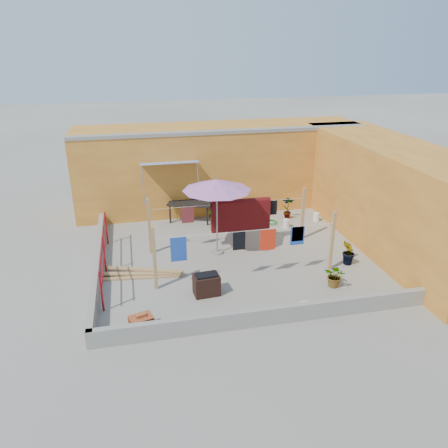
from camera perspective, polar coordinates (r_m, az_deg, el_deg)
The scene contains 21 objects.
ground at distance 13.54m, azimuth 1.39°, elevation -4.25°, with size 80.00×80.00×0.00m, color #9E998E.
wall_back at distance 17.36m, azimuth -0.64°, elevation 7.57°, with size 11.00×3.27×3.21m.
wall_right at distance 14.95m, azimuth 21.24°, elevation 3.46°, with size 2.40×9.00×3.20m, color orange.
parapet_front at distance 10.46m, azimuth 6.13°, elevation -11.82°, with size 8.30×0.16×0.44m, color gray.
parapet_left at distance 13.17m, azimuth -16.19°, elevation -4.94°, with size 0.16×7.30×0.44m, color gray.
red_railing at distance 12.76m, azimuth -15.44°, elevation -3.27°, with size 0.05×4.20×1.10m.
clothesline_rig at distance 13.69m, azimuth 2.15°, elevation 0.72°, with size 5.09×2.35×1.80m.
patio_umbrella at distance 12.91m, azimuth -0.95°, elevation 5.07°, with size 2.73×2.73×2.48m.
outdoor_table at distance 16.01m, azimuth -4.43°, elevation 2.65°, with size 1.75×1.29×0.74m.
brick_stack at distance 10.38m, azimuth -10.73°, elevation -12.64°, with size 0.59×0.50×0.44m.
lumber_pile at distance 12.63m, azimuth -10.59°, elevation -6.38°, with size 2.36×0.90×0.15m.
brazier at distance 11.47m, azimuth -2.30°, elevation -7.90°, with size 0.70×0.49×0.60m.
white_basin at distance 11.19m, azimuth 10.85°, elevation -10.66°, with size 0.52×0.52×0.09m.
water_jug_a at distance 15.69m, azimuth 8.11°, elevation 0.06°, with size 0.23×0.23×0.36m.
water_jug_b at distance 16.46m, azimuth 11.96°, elevation 0.89°, with size 0.23×0.23×0.36m.
green_hose at distance 16.07m, azimuth 6.19°, elevation 0.23°, with size 0.48×0.48×0.07m.
plant_back_a at distance 15.50m, azimuth -0.85°, elevation 1.03°, with size 0.74×0.65×0.83m, color #175016.
plant_back_b at distance 16.56m, azimuth 3.23°, elevation 2.08°, with size 0.36×0.36×0.64m, color #175016.
plant_right_a at distance 16.44m, azimuth 8.34°, elevation 2.16°, with size 0.46×0.31×0.87m, color #175016.
plant_right_b at distance 13.38m, azimuth 15.99°, elevation -3.59°, with size 0.44×0.36×0.81m, color #175016.
plant_right_c at distance 12.17m, azimuth 14.35°, elevation -6.59°, with size 0.57×0.50×0.64m, color #175016.
Camera 1 is at (-2.90, -11.72, 6.11)m, focal length 35.00 mm.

